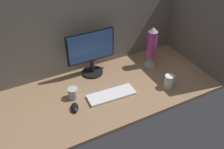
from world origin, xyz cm
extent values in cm
cube|color=#8C6B4C|center=(0.00, 0.00, -1.50)|extent=(180.00, 80.00, 3.00)
cube|color=slate|center=(0.00, 37.50, 36.12)|extent=(180.00, 5.00, 72.24)
cube|color=slate|center=(87.50, 0.00, 36.12)|extent=(5.00, 80.00, 72.24)
cylinder|color=black|center=(-2.83, 24.50, 0.90)|extent=(18.00, 18.00, 1.80)
cylinder|color=black|center=(-2.83, 24.50, 7.30)|extent=(3.20, 3.20, 11.00)
cube|color=black|center=(-2.83, 25.50, 26.10)|extent=(40.83, 2.40, 26.59)
cube|color=#264C8C|center=(-2.83, 24.10, 26.10)|extent=(38.43, 0.60, 24.19)
cube|color=silver|center=(-1.80, -9.41, 1.00)|extent=(37.70, 15.14, 2.00)
ellipsoid|color=black|center=(-31.95, -10.24, 1.70)|extent=(8.03, 10.77, 3.40)
cylinder|color=#B2B2B7|center=(-28.52, 2.10, 4.37)|extent=(7.61, 7.61, 8.73)
cylinder|color=white|center=(43.80, -20.50, 5.48)|extent=(7.21, 7.21, 10.96)
torus|color=white|center=(48.21, -20.50, 6.03)|extent=(5.82, 1.00, 5.82)
cone|color=#A5A5AD|center=(48.45, 12.61, 5.15)|extent=(11.33, 11.33, 10.30)
cylinder|color=#B2338C|center=(48.45, 12.61, 21.64)|extent=(8.24, 8.24, 22.67)
cone|color=#A5A5AD|center=(48.45, 12.61, 35.03)|extent=(7.42, 7.42, 4.12)
camera|label=1|loc=(-66.03, -135.85, 127.44)|focal=39.51mm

